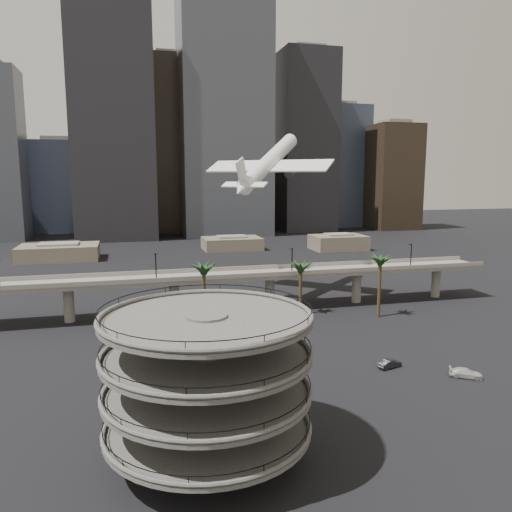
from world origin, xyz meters
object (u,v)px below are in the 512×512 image
object	(u,v)px
car_a	(242,371)
overpass	(223,280)
airborne_jet	(269,163)
car_b	(390,364)
parking_ramp	(207,374)
car_c	(466,373)

from	to	relation	value
car_a	overpass	bearing A→B (deg)	3.01
overpass	airborne_jet	size ratio (longest dim) A/B	4.38
overpass	car_b	distance (m)	45.13
overpass	airborne_jet	xyz separation A→B (m)	(14.83, 14.42, 26.41)
parking_ramp	car_c	size ratio (longest dim) A/B	4.60
parking_ramp	overpass	xyz separation A→B (m)	(13.00, 59.00, -2.50)
parking_ramp	airborne_jet	distance (m)	82.08
car_b	car_c	bearing A→B (deg)	-140.34
car_a	car_b	xyz separation A→B (m)	(23.68, -2.62, -0.13)
parking_ramp	airborne_jet	bearing A→B (deg)	69.24
parking_ramp	overpass	size ratio (longest dim) A/B	0.17
overpass	car_a	size ratio (longest dim) A/B	27.46
overpass	car_a	xyz separation A→B (m)	(-4.29, -37.59, -6.53)
car_c	parking_ramp	bearing A→B (deg)	138.41
overpass	parking_ramp	bearing A→B (deg)	-102.43
parking_ramp	car_b	world-z (taller)	parking_ramp
airborne_jet	car_c	distance (m)	70.82
parking_ramp	airborne_jet	xyz separation A→B (m)	(27.83, 73.41, 23.92)
airborne_jet	car_a	bearing A→B (deg)	-159.38
parking_ramp	car_a	world-z (taller)	parking_ramp
car_c	airborne_jet	bearing A→B (deg)	44.71
car_a	car_b	size ratio (longest dim) A/B	1.16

